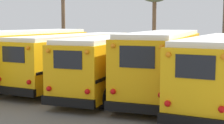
{
  "coord_description": "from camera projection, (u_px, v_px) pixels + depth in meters",
  "views": [
    {
      "loc": [
        7.22,
        -17.24,
        3.71
      ],
      "look_at": [
        0.0,
        -0.45,
        1.6
      ],
      "focal_mm": 55.0,
      "sensor_mm": 36.0,
      "label": 1
    }
  ],
  "objects": [
    {
      "name": "ground_plane",
      "position": [
        115.0,
        90.0,
        18.99
      ],
      "size": [
        160.0,
        160.0,
        0.0
      ],
      "primitive_type": "plane",
      "color": "#66635E"
    },
    {
      "name": "school_bus_0",
      "position": [
        24.0,
        55.0,
        20.49
      ],
      "size": [
        2.95,
        10.86,
        3.25
      ],
      "color": "yellow",
      "rests_on": "ground"
    },
    {
      "name": "school_bus_1",
      "position": [
        75.0,
        57.0,
        20.44
      ],
      "size": [
        3.04,
        10.75,
        3.0
      ],
      "color": "#EAAA0F",
      "rests_on": "ground"
    },
    {
      "name": "school_bus_2",
      "position": [
        110.0,
        62.0,
        18.1
      ],
      "size": [
        2.8,
        9.63,
        2.99
      ],
      "color": "#E5A00C",
      "rests_on": "ground"
    },
    {
      "name": "school_bus_3",
      "position": [
        163.0,
        62.0,
        17.23
      ],
      "size": [
        3.04,
        9.87,
        3.26
      ],
      "color": "#E5A00C",
      "rests_on": "ground"
    },
    {
      "name": "school_bus_4",
      "position": [
        220.0,
        67.0,
        15.6
      ],
      "size": [
        2.89,
        10.68,
        3.09
      ],
      "color": "#EAAA0F",
      "rests_on": "ground"
    }
  ]
}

